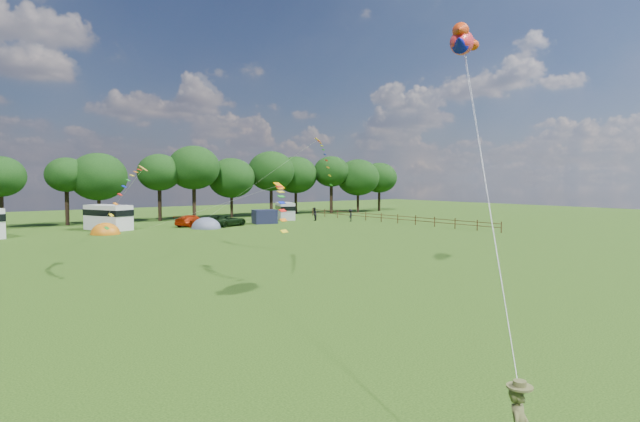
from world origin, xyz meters
TOP-DOWN VIEW (x-y plane):
  - ground_plane at (0.00, 0.00)m, footprint 180.00×180.00m
  - tree_line at (5.30, 54.99)m, footprint 102.98×10.98m
  - fence at (32.00, 34.50)m, footprint 0.12×33.12m
  - car_c at (9.51, 45.26)m, footprint 4.89×3.60m
  - car_d at (12.99, 42.77)m, footprint 5.50×3.81m
  - campervan_c at (0.28, 46.89)m, footprint 4.28×6.14m
  - campervan_d at (24.34, 47.30)m, footprint 3.80×5.21m
  - tent_orange at (-1.37, 42.29)m, footprint 2.99×3.27m
  - tent_greyblue at (9.65, 41.77)m, footprint 3.38×3.70m
  - awning_navy at (18.48, 43.29)m, footprint 3.30×2.93m
  - fish_kite at (5.57, 3.21)m, footprint 3.61×2.84m
  - streamer_kite_b at (-6.29, 19.58)m, footprint 4.24×4.72m
  - streamer_kite_c at (0.85, 13.04)m, footprint 3.24×4.92m
  - walker_a at (26.10, 42.85)m, footprint 1.04×0.96m
  - walker_b at (29.25, 39.05)m, footprint 1.15×1.06m
  - streamer_kite_d at (11.19, 21.99)m, footprint 2.53×5.07m

SIDE VIEW (x-z plane):
  - ground_plane at x=0.00m, z-range 0.00..0.00m
  - tent_greyblue at x=9.65m, z-range -1.24..1.28m
  - tent_orange at x=-1.37m, z-range -1.15..1.19m
  - car_c at x=9.51m, z-range 0.00..1.35m
  - car_d at x=12.99m, z-range 0.00..1.37m
  - fence at x=32.00m, z-range 0.10..1.30m
  - walker_b at x=29.25m, z-range 0.00..1.66m
  - awning_navy at x=18.48m, z-range 0.00..1.76m
  - walker_a at x=26.10m, z-range 0.00..1.82m
  - campervan_d at x=24.34m, z-range 0.09..2.44m
  - campervan_c at x=0.28m, z-range 0.10..2.87m
  - streamer_kite_c at x=0.85m, z-range 3.13..5.95m
  - streamer_kite_b at x=-6.29m, z-range 3.43..7.24m
  - tree_line at x=5.30m, z-range 1.21..11.48m
  - streamer_kite_d at x=11.19m, z-range 5.80..10.07m
  - fish_kite at x=5.57m, z-range 11.86..13.83m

